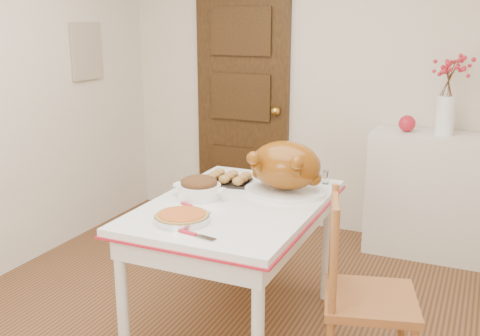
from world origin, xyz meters
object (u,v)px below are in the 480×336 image
at_px(kitchen_table, 236,267).
at_px(turkey_platter, 285,168).
at_px(sideboard, 432,195).
at_px(pumpkin_pie, 182,216).
at_px(chair_oak, 371,295).

xyz_separation_m(kitchen_table, turkey_platter, (0.19, 0.25, 0.54)).
xyz_separation_m(sideboard, kitchen_table, (-0.89, -1.61, -0.08)).
relative_size(sideboard, kitchen_table, 0.71).
height_order(turkey_platter, pumpkin_pie, turkey_platter).
bearing_deg(kitchen_table, sideboard, 61.00).
xyz_separation_m(chair_oak, turkey_platter, (-0.60, 0.45, 0.45)).
xyz_separation_m(sideboard, chair_oak, (-0.10, -1.80, 0.02)).
xyz_separation_m(sideboard, turkey_platter, (-0.70, -1.35, 0.47)).
bearing_deg(turkey_platter, chair_oak, -30.86).
relative_size(kitchen_table, pumpkin_pie, 4.77).
distance_m(sideboard, turkey_platter, 1.59).
bearing_deg(sideboard, kitchen_table, -119.00).
xyz_separation_m(chair_oak, pumpkin_pie, (-0.91, -0.20, 0.33)).
bearing_deg(chair_oak, sideboard, -18.33).
relative_size(kitchen_table, chair_oak, 1.35).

